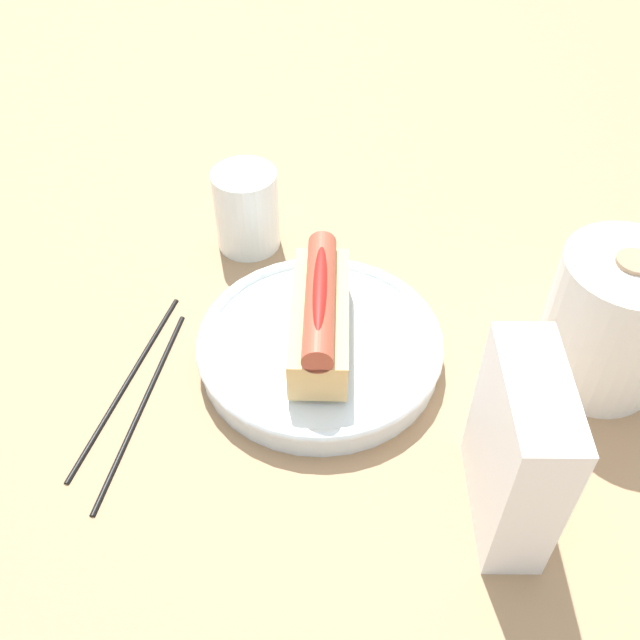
{
  "coord_description": "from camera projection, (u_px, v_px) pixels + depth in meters",
  "views": [
    {
      "loc": [
        0.42,
        -0.11,
        0.5
      ],
      "look_at": [
        -0.01,
        -0.02,
        0.05
      ],
      "focal_mm": 39.73,
      "sensor_mm": 36.0,
      "label": 1
    }
  ],
  "objects": [
    {
      "name": "ground_plane",
      "position": [
        341.0,
        363.0,
        0.66
      ],
      "size": [
        2.4,
        2.4,
        0.0
      ],
      "primitive_type": "plane",
      "color": "#9E7A56"
    },
    {
      "name": "serving_bowl",
      "position": [
        320.0,
        346.0,
        0.65
      ],
      "size": [
        0.23,
        0.23,
        0.03
      ],
      "color": "silver",
      "rests_on": "ground_plane"
    },
    {
      "name": "hotdog_front",
      "position": [
        320.0,
        314.0,
        0.62
      ],
      "size": [
        0.16,
        0.09,
        0.06
      ],
      "color": "#DBB270",
      "rests_on": "serving_bowl"
    },
    {
      "name": "water_glass",
      "position": [
        247.0,
        214.0,
        0.75
      ],
      "size": [
        0.07,
        0.07,
        0.09
      ],
      "color": "white",
      "rests_on": "ground_plane"
    },
    {
      "name": "paper_towel_roll",
      "position": [
        611.0,
        321.0,
        0.6
      ],
      "size": [
        0.11,
        0.11,
        0.13
      ],
      "color": "white",
      "rests_on": "ground_plane"
    },
    {
      "name": "napkin_box",
      "position": [
        517.0,
        452.0,
        0.5
      ],
      "size": [
        0.12,
        0.07,
        0.15
      ],
      "primitive_type": "cube",
      "rotation": [
        0.0,
        0.0,
        -0.23
      ],
      "color": "white",
      "rests_on": "ground_plane"
    },
    {
      "name": "chopstick_near",
      "position": [
        142.0,
        404.0,
        0.62
      ],
      "size": [
        0.2,
        0.09,
        0.01
      ],
      "primitive_type": "cylinder",
      "rotation": [
        0.0,
        1.57,
        -0.41
      ],
      "color": "black",
      "rests_on": "ground_plane"
    },
    {
      "name": "chopstick_far",
      "position": [
        127.0,
        380.0,
        0.64
      ],
      "size": [
        0.2,
        0.11,
        0.01
      ],
      "primitive_type": "cylinder",
      "rotation": [
        0.0,
        1.57,
        -0.49
      ],
      "color": "black",
      "rests_on": "ground_plane"
    }
  ]
}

